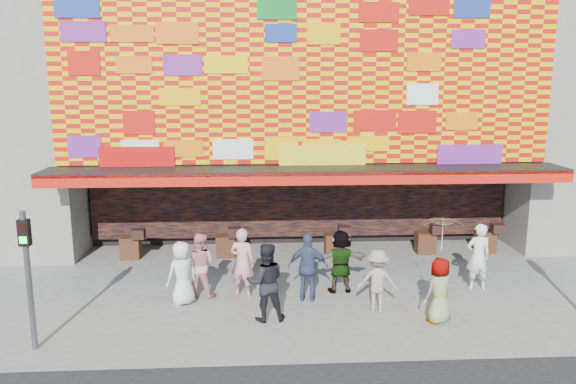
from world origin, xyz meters
name	(u,v)px	position (x,y,z in m)	size (l,w,h in m)	color
ground	(319,313)	(0.00, 0.00, 0.00)	(90.00, 90.00, 0.00)	slate
shop_building	(296,89)	(0.00, 8.18, 5.23)	(15.20, 9.40, 10.00)	gray
signal_left	(27,265)	(-6.20, -1.50, 1.86)	(0.22, 0.20, 3.00)	#59595B
ped_a	(182,273)	(-3.38, 0.76, 0.82)	(0.80, 0.52, 1.64)	silver
ped_b	(242,262)	(-1.88, 1.25, 0.91)	(0.67, 0.44, 1.83)	tan
ped_c	(266,282)	(-1.30, -0.30, 0.94)	(0.91, 0.71, 1.88)	black
ped_d	(377,281)	(1.42, 0.07, 0.77)	(1.00, 0.58, 1.55)	gray
ped_e	(308,267)	(-0.20, 0.82, 0.89)	(1.04, 0.43, 1.78)	#384162
ped_f	(340,261)	(0.72, 1.39, 0.85)	(1.58, 0.50, 1.70)	gray
ped_g	(440,290)	(2.73, -0.67, 0.78)	(0.77, 0.50, 1.57)	gray
ped_h	(478,256)	(4.46, 1.39, 0.91)	(0.66, 0.44, 1.82)	silver
ped_i	(200,265)	(-2.99, 1.28, 0.85)	(0.83, 0.65, 1.71)	pink
parasol	(443,235)	(2.73, -0.67, 2.12)	(0.98, 1.00, 1.79)	#FFEDA0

